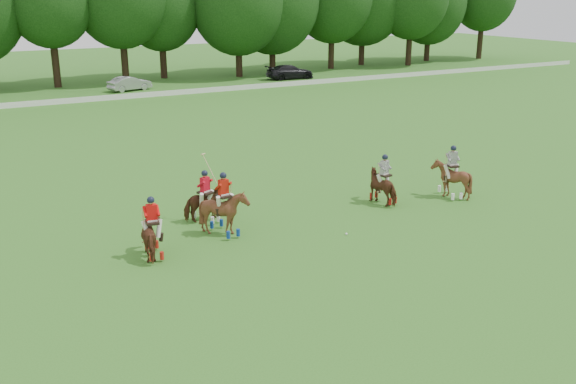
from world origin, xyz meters
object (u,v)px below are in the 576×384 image
car_right (290,72)px  polo_stripe_b (451,178)px  polo_red_c (224,212)px  car_mid (130,84)px  polo_red_b (206,204)px  polo_red_a (153,235)px  polo_stripe_a (384,186)px  polo_ball (346,234)px

car_right → polo_stripe_b: 40.65m
polo_red_c → polo_stripe_b: (10.81, -0.60, -0.04)m
car_mid → car_right: car_right is taller
polo_red_b → polo_red_c: size_ratio=1.09×
polo_red_a → polo_stripe_a: polo_red_a is taller
car_mid → polo_stripe_b: polo_stripe_b is taller
polo_ball → polo_red_c: bearing=150.2°
polo_red_a → polo_red_b: 3.83m
polo_ball → polo_stripe_b: bearing=14.3°
polo_red_b → polo_stripe_a: (7.74, -1.48, 0.03)m
car_right → polo_stripe_b: (-12.85, -38.57, 0.14)m
polo_red_b → polo_stripe_a: bearing=-10.9°
car_mid → polo_stripe_b: 38.78m
car_right → polo_red_c: (-23.66, -37.96, 0.18)m
polo_red_b → polo_stripe_b: polo_red_b is taller
polo_red_c → polo_ball: (4.06, -2.32, -0.86)m
polo_red_a → polo_ball: polo_red_a is taller
car_mid → polo_red_c: polo_red_c is taller
car_right → polo_red_b: (-23.76, -36.31, 0.02)m
car_mid → polo_red_b: bearing=153.8°
polo_stripe_a → polo_ball: bearing=-145.1°
polo_red_b → polo_stripe_b: size_ratio=1.13×
car_right → polo_stripe_a: 41.05m
polo_red_b → polo_ball: size_ratio=29.89×
polo_stripe_b → polo_ball: 7.01m
polo_red_c → polo_stripe_b: size_ratio=1.03×
car_mid → polo_stripe_a: bearing=165.8°
car_mid → car_right: (16.95, 0.00, 0.07)m
polo_red_a → car_mid: bearing=75.9°
car_right → polo_stripe_a: polo_stripe_a is taller
polo_red_a → polo_red_b: size_ratio=0.82×
polo_red_c → polo_ball: size_ratio=27.39×
car_right → polo_stripe_a: size_ratio=2.30×
polo_red_c → polo_stripe_a: 7.64m
polo_stripe_b → car_mid: bearing=96.1°
polo_stripe_a → polo_stripe_b: size_ratio=0.92×
polo_stripe_b → polo_red_c: bearing=176.8°
car_right → polo_red_a: (-26.70, -38.77, 0.06)m
polo_red_c → car_mid: bearing=80.0°
polo_red_a → polo_stripe_b: bearing=0.9°
car_right → polo_red_b: size_ratio=1.87×
polo_stripe_a → polo_stripe_b: (3.17, -0.77, 0.09)m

